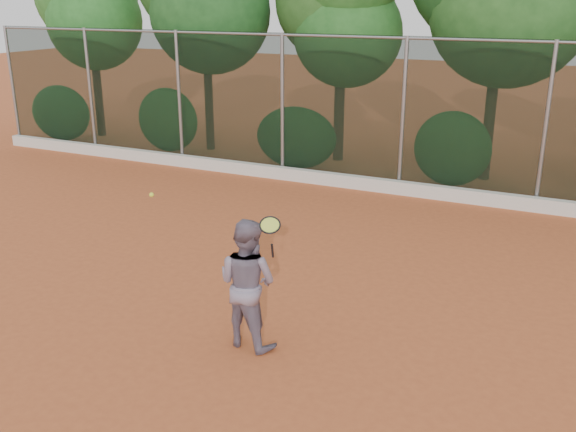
% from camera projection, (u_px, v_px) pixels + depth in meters
% --- Properties ---
extents(ground, '(80.00, 80.00, 0.00)m').
position_uv_depth(ground, '(257.00, 322.00, 8.93)').
color(ground, '#B9562B').
rests_on(ground, ground).
extents(concrete_curb, '(24.00, 0.20, 0.30)m').
position_uv_depth(concrete_curb, '(397.00, 187.00, 14.71)').
color(concrete_curb, silver).
rests_on(concrete_curb, ground).
extents(tennis_player, '(0.92, 0.76, 1.71)m').
position_uv_depth(tennis_player, '(248.00, 283.00, 8.12)').
color(tennis_player, slate).
rests_on(tennis_player, ground).
extents(chainlink_fence, '(24.09, 0.09, 3.50)m').
position_uv_depth(chainlink_fence, '(403.00, 112.00, 14.32)').
color(chainlink_fence, black).
rests_on(chainlink_fence, ground).
extents(tennis_racket, '(0.33, 0.31, 0.55)m').
position_uv_depth(tennis_racket, '(270.00, 228.00, 7.60)').
color(tennis_racket, black).
rests_on(tennis_racket, ground).
extents(tennis_ball_in_flight, '(0.06, 0.06, 0.06)m').
position_uv_depth(tennis_ball_in_flight, '(152.00, 195.00, 8.47)').
color(tennis_ball_in_flight, '#E6F838').
rests_on(tennis_ball_in_flight, ground).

